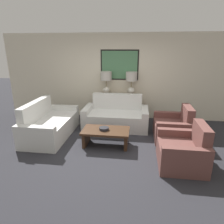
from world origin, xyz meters
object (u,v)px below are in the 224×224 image
couch_by_back_wall (116,117)px  armchair_near_camera (183,151)px  coffee_table (106,134)px  table_lamp_right (131,80)px  armchair_near_back_wall (174,128)px  couch_by_side (49,125)px  console_table (118,107)px  table_lamp_left (106,80)px  decorative_bowl (104,129)px

couch_by_back_wall → armchair_near_camera: (1.53, -1.79, -0.02)m
couch_by_back_wall → coffee_table: size_ratio=1.67×
table_lamp_right → armchair_near_back_wall: size_ratio=0.72×
couch_by_back_wall → couch_by_side: bearing=-152.8°
console_table → table_lamp_right: 0.95m
table_lamp_left → couch_by_side: table_lamp_left is taller
table_lamp_right → console_table: bearing=-180.0°
console_table → armchair_near_camera: armchair_near_camera is taller
armchair_near_back_wall → console_table: bearing=140.1°
table_lamp_left → coffee_table: table_lamp_left is taller
coffee_table → couch_by_back_wall: bearing=85.3°
table_lamp_left → couch_by_side: 2.20m
console_table → table_lamp_left: table_lamp_left is taller
armchair_near_back_wall → couch_by_side: bearing=-175.5°
console_table → armchair_near_camera: 2.91m
table_lamp_right → couch_by_side: size_ratio=0.39×
table_lamp_right → couch_by_back_wall: bearing=-119.4°
table_lamp_left → armchair_near_back_wall: bearing=-33.7°
coffee_table → armchair_near_camera: size_ratio=1.11×
coffee_table → armchair_near_back_wall: bearing=20.1°
table_lamp_right → coffee_table: (-0.49, -1.88, -0.98)m
table_lamp_right → decorative_bowl: (-0.52, -1.89, -0.85)m
couch_by_back_wall → armchair_near_camera: size_ratio=1.85×
console_table → decorative_bowl: console_table is taller
console_table → couch_by_side: bearing=-137.0°
table_lamp_right → armchair_near_back_wall: 1.98m
couch_by_side → decorative_bowl: (1.50, -0.36, 0.12)m
table_lamp_right → armchair_near_camera: (1.15, -2.47, -0.99)m
armchair_near_camera → coffee_table: bearing=159.9°
couch_by_back_wall → armchair_near_back_wall: bearing=-21.1°
table_lamp_left → decorative_bowl: size_ratio=3.16×
armchair_near_camera → decorative_bowl: bearing=160.6°
table_lamp_right → armchair_near_camera: size_ratio=0.72×
console_table → table_lamp_left: size_ratio=1.78×
console_table → table_lamp_left: 0.95m
table_lamp_right → decorative_bowl: table_lamp_right is taller
armchair_near_camera → table_lamp_right: bearing=114.8°
table_lamp_right → couch_by_side: (-2.03, -1.53, -0.97)m
table_lamp_right → armchair_near_camera: table_lamp_right is taller
couch_by_back_wall → couch_by_side: (-1.64, -0.84, 0.00)m
couch_by_back_wall → decorative_bowl: size_ratio=8.14×
couch_by_back_wall → armchair_near_camera: 2.35m
couch_by_back_wall → table_lamp_left: bearing=119.4°
armchair_near_camera → console_table: bearing=121.8°
decorative_bowl → armchair_near_camera: bearing=-19.4°
table_lamp_right → armchair_near_camera: bearing=-65.2°
armchair_near_back_wall → armchair_near_camera: bearing=-90.0°
table_lamp_left → armchair_near_camera: (1.92, -2.47, -0.99)m
table_lamp_left → armchair_near_camera: 3.29m
table_lamp_left → table_lamp_right: (0.78, 0.00, 0.00)m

